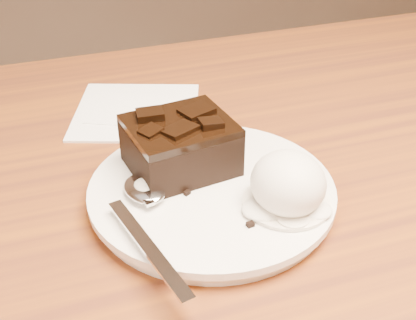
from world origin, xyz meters
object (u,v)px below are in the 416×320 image
object	(u,v)px
plate	(212,194)
ice_cream_scoop	(288,183)
spoon	(145,190)
brownie	(180,148)
napkin	(137,110)

from	to	relation	value
plate	ice_cream_scoop	size ratio (longest dim) A/B	3.31
plate	spoon	size ratio (longest dim) A/B	1.18
ice_cream_scoop	spoon	size ratio (longest dim) A/B	0.36
brownie	spoon	distance (m)	0.06
ice_cream_scoop	spoon	bearing A→B (deg)	154.80
spoon	napkin	size ratio (longest dim) A/B	1.33
spoon	ice_cream_scoop	bearing A→B (deg)	-37.07
brownie	ice_cream_scoop	bearing A→B (deg)	-50.84
brownie	napkin	bearing A→B (deg)	92.81
napkin	brownie	bearing A→B (deg)	-87.19
brownie	ice_cream_scoop	distance (m)	0.11
plate	napkin	world-z (taller)	plate
spoon	napkin	bearing A→B (deg)	67.45
plate	ice_cream_scoop	xyz separation A→B (m)	(0.05, -0.05, 0.03)
ice_cream_scoop	napkin	xyz separation A→B (m)	(-0.08, 0.24, -0.04)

